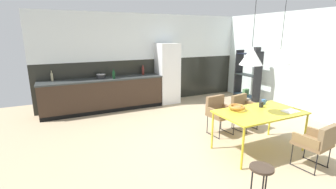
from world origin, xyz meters
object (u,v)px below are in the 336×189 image
object	(u,v)px
bottle_spice_small	(114,75)
armchair_near_window	(243,107)
fruit_bowl	(237,107)
pendant_lamp_over_table_far	(280,57)
armchair_by_stool	(219,110)
armchair_corner_seat	(318,140)
mug_white_ceramic	(264,102)
side_stool	(261,171)
cooking_pot	(101,76)
open_shelf_unit	(248,76)
open_book	(290,111)
bottle_wine_green	(52,77)
refrigerator_column	(167,73)
bottle_oil_tall	(143,71)
mug_tall_blue	(261,105)
pendant_lamp_over_table_near	(251,56)
dining_table	(260,114)

from	to	relation	value
bottle_spice_small	armchair_near_window	bearing A→B (deg)	-47.71
fruit_bowl	pendant_lamp_over_table_far	distance (m)	1.13
armchair_by_stool	armchair_corner_seat	distance (m)	1.89
mug_white_ceramic	side_stool	size ratio (longest dim) A/B	0.25
cooking_pot	bottle_spice_small	size ratio (longest dim) A/B	0.92
armchair_by_stool	open_shelf_unit	bearing A→B (deg)	-151.69
armchair_corner_seat	open_shelf_unit	world-z (taller)	open_shelf_unit
open_book	bottle_wine_green	size ratio (longest dim) A/B	1.07
bottle_wine_green	fruit_bowl	bearing A→B (deg)	-50.19
armchair_corner_seat	open_book	xyz separation A→B (m)	(0.14, 0.63, 0.26)
refrigerator_column	armchair_by_stool	distance (m)	2.69
bottle_oil_tall	bottle_spice_small	world-z (taller)	bottle_oil_tall
mug_tall_blue	bottle_wine_green	size ratio (longest dim) A/B	0.48
armchair_corner_seat	bottle_oil_tall	xyz separation A→B (m)	(-1.20, 4.65, 0.53)
bottle_oil_tall	side_stool	xyz separation A→B (m)	(-0.20, -4.86, -0.58)
armchair_corner_seat	open_book	distance (m)	0.70
side_stool	open_shelf_unit	size ratio (longest dim) A/B	0.29
side_stool	pendant_lamp_over_table_far	distance (m)	2.14
open_book	pendant_lamp_over_table_near	world-z (taller)	pendant_lamp_over_table_near
armchair_corner_seat	bottle_wine_green	size ratio (longest dim) A/B	2.83
fruit_bowl	mug_white_ceramic	world-z (taller)	mug_white_ceramic
armchair_by_stool	armchair_near_window	xyz separation A→B (m)	(0.67, -0.01, -0.01)
mug_white_ceramic	bottle_wine_green	size ratio (longest dim) A/B	0.47
mug_white_ceramic	pendant_lamp_over_table_near	world-z (taller)	pendant_lamp_over_table_near
bottle_wine_green	refrigerator_column	bearing A→B (deg)	-4.03
dining_table	pendant_lamp_over_table_near	xyz separation A→B (m)	(-0.31, 0.01, 1.04)
armchair_by_stool	armchair_near_window	size ratio (longest dim) A/B	1.06
pendant_lamp_over_table_near	bottle_spice_small	bearing A→B (deg)	113.50
refrigerator_column	armchair_corner_seat	distance (m)	4.53
open_shelf_unit	mug_tall_blue	bearing A→B (deg)	-38.65
armchair_corner_seat	bottle_wine_green	xyz separation A→B (m)	(-3.67, 4.71, 0.52)
open_shelf_unit	armchair_near_window	bearing A→B (deg)	-45.38
armchair_near_window	pendant_lamp_over_table_far	bearing A→B (deg)	68.29
side_stool	fruit_bowl	bearing A→B (deg)	61.00
armchair_by_stool	mug_white_ceramic	world-z (taller)	mug_white_ceramic
fruit_bowl	open_book	world-z (taller)	fruit_bowl
refrigerator_column	fruit_bowl	bearing A→B (deg)	-93.42
armchair_near_window	pendant_lamp_over_table_near	distance (m)	1.74
dining_table	cooking_pot	size ratio (longest dim) A/B	6.36
fruit_bowl	cooking_pot	bearing A→B (deg)	118.01
armchair_near_window	bottle_spice_small	xyz separation A→B (m)	(-2.30, 2.53, 0.50)
armchair_near_window	refrigerator_column	bearing A→B (deg)	-88.22
armchair_by_stool	cooking_pot	bearing A→B (deg)	-59.84
pendant_lamp_over_table_far	refrigerator_column	bearing A→B (deg)	96.83
bottle_oil_tall	pendant_lamp_over_table_near	size ratio (longest dim) A/B	0.28
open_book	cooking_pot	distance (m)	4.66
bottle_spice_small	side_stool	bearing A→B (deg)	-80.66
armchair_corner_seat	pendant_lamp_over_table_far	distance (m)	1.48
refrigerator_column	armchair_corner_seat	size ratio (longest dim) A/B	2.41
fruit_bowl	cooking_pot	xyz separation A→B (m)	(-1.80, 3.38, 0.17)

